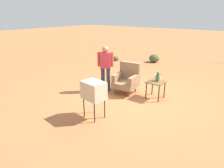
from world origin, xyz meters
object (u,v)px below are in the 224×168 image
(tv_on_stand, at_px, (94,91))
(flower_vase, at_px, (159,76))
(armchair, at_px, (127,79))
(side_table, at_px, (156,84))
(person_standing, at_px, (105,66))
(bottle_short_clear, at_px, (156,77))
(bottle_wine_green, at_px, (158,77))

(tv_on_stand, xyz_separation_m, flower_vase, (0.79, 2.33, -0.04))
(armchair, relative_size, side_table, 1.80)
(side_table, xyz_separation_m, person_standing, (-1.75, -0.46, 0.43))
(side_table, relative_size, person_standing, 0.36)
(armchair, relative_size, bottle_short_clear, 5.30)
(bottle_short_clear, distance_m, flower_vase, 0.13)
(bottle_short_clear, bearing_deg, person_standing, -161.62)
(armchair, xyz_separation_m, tv_on_stand, (0.31, -2.09, 0.28))
(side_table, distance_m, tv_on_stand, 2.34)
(side_table, bearing_deg, armchair, -174.12)
(flower_vase, bearing_deg, armchair, -167.74)
(tv_on_stand, distance_m, flower_vase, 2.46)
(bottle_wine_green, bearing_deg, tv_on_stand, -109.70)
(bottle_wine_green, height_order, bottle_short_clear, bottle_wine_green)
(armchair, xyz_separation_m, bottle_short_clear, (0.98, 0.21, 0.19))
(person_standing, xyz_separation_m, bottle_wine_green, (1.80, 0.45, -0.19))
(armchair, bearing_deg, flower_vase, 12.26)
(person_standing, height_order, flower_vase, person_standing)
(armchair, xyz_separation_m, person_standing, (-0.70, -0.35, 0.44))
(armchair, height_order, person_standing, person_standing)
(tv_on_stand, distance_m, person_standing, 2.02)
(bottle_wine_green, xyz_separation_m, bottle_short_clear, (-0.12, 0.11, -0.06))
(armchair, height_order, bottle_wine_green, armchair)
(person_standing, bearing_deg, armchair, 26.55)
(flower_vase, bearing_deg, bottle_short_clear, -165.90)
(person_standing, relative_size, bottle_wine_green, 5.12)
(bottle_short_clear, bearing_deg, side_table, -53.39)
(bottle_wine_green, relative_size, bottle_short_clear, 1.60)
(side_table, distance_m, flower_vase, 0.27)
(armchair, height_order, side_table, armchair)
(side_table, xyz_separation_m, bottle_wine_green, (0.04, -0.00, 0.24))
(armchair, xyz_separation_m, flower_vase, (1.10, 0.24, 0.24))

